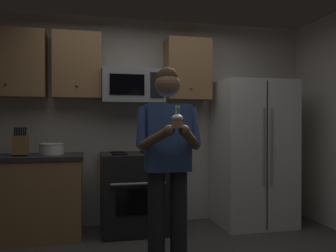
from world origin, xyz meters
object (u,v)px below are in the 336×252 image
Objects in this scene: knife_block at (21,145)px; cupcake at (177,121)px; microwave at (133,86)px; refrigerator at (253,153)px; person at (168,155)px; bowl_large_white at (52,149)px; oven_range at (134,192)px.

knife_block is 2.03m from cupcake.
refrigerator is at bearing -6.03° from microwave.
microwave is at bearing 95.01° from cupcake.
person is (-1.36, -1.13, 0.10)m from refrigerator.
knife_block is 1.16× the size of bowl_large_white.
refrigerator is 6.52× the size of bowl_large_white.
microwave is (0.00, 0.12, 1.26)m from oven_range.
cupcake is at bearing -90.00° from person.
oven_range is at bearing 178.50° from refrigerator.
microwave is 1.68m from cupcake.
knife_block is 0.33m from bowl_large_white.
person is at bearing -48.66° from bowl_large_white.
bowl_large_white is (0.31, 0.08, -0.05)m from knife_block.
microwave reaches higher than cupcake.
refrigerator is at bearing 39.68° from person.
cupcake reaches higher than bowl_large_white.
refrigerator is at bearing -0.20° from knife_block.
bowl_large_white is at bearing 177.79° from refrigerator.
microwave is 0.41× the size of refrigerator.
knife_block is at bearing 133.46° from cupcake.
oven_range is at bearing 1.37° from knife_block.
bowl_large_white is 1.63m from person.
bowl_large_white is (-2.43, 0.09, 0.09)m from refrigerator.
bowl_large_white is at bearing 176.65° from oven_range.
knife_block reaches higher than oven_range.
microwave is at bearing 89.98° from oven_range.
microwave is at bearing 3.97° from bowl_large_white.
refrigerator is 1.77m from person.
bowl_large_white is 1.59× the size of cupcake.
person is at bearing -140.32° from refrigerator.
microwave is 1.19m from bowl_large_white.
microwave reaches higher than person.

